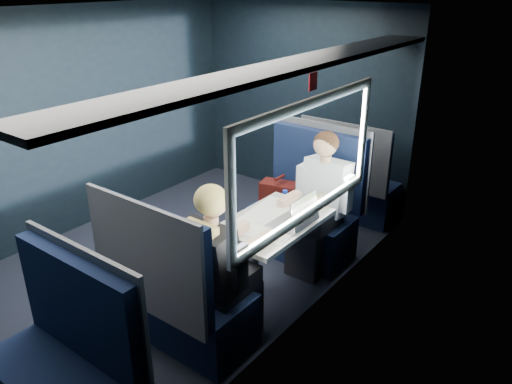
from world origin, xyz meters
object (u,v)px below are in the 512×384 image
Objects in this scene: table at (269,228)px; seat_bay_near at (304,211)px; seat_bay_far at (178,297)px; woman at (218,261)px; seat_row_front at (349,184)px; seat_row_back at (66,372)px; cup at (317,205)px; bottle_small at (307,208)px; man at (320,196)px; laptop at (297,217)px.

table is 0.92m from seat_bay_near.
seat_bay_far is 0.43m from woman.
seat_bay_near is at bearing -90.77° from seat_row_front.
seat_bay_near is 0.95× the size of woman.
woman reaches higher than seat_row_back.
table is 12.01× the size of cup.
seat_row_back is 0.88× the size of woman.
table is at bearing -84.20° from seat_row_front.
woman is at bearing -99.64° from bottle_small.
seat_bay_near is 1.63m from woman.
seat_bay_near reaches higher than table.
seat_row_front is at bearing 95.80° from table.
laptop is at bearing -75.54° from man.
cup is (0.21, 0.40, 0.12)m from table.
seat_row_front is at bearing 105.58° from cup.
seat_bay_far reaches higher than cup.
table is 1.82m from seat_row_back.
laptop is 0.35m from cup.
table is 2.85× the size of laptop.
laptop is (0.42, 0.93, 0.40)m from seat_bay_far.
bottle_small is (0.41, 1.08, 0.41)m from seat_bay_far.
cup is at bearing 72.93° from seat_bay_far.
man is at bearing 104.46° from laptop.
seat_bay_near reaches higher than cup.
man reaches higher than table.
seat_row_front is at bearing 102.83° from man.
cup is at bearing 79.91° from seat_row_back.
man reaches higher than seat_bay_near.
woman is at bearing -97.25° from cup.
cup is (-0.02, 0.19, -0.05)m from bottle_small.
seat_row_back is (0.01, -2.66, -0.01)m from seat_bay_near.
seat_row_back is (-0.18, -1.80, -0.25)m from table.
laptop is (0.42, 1.85, 0.40)m from seat_row_back.
seat_bay_far is 1.23m from bottle_small.
seat_bay_near is 15.14× the size of cup.
woman is (0.26, -1.58, 0.30)m from seat_bay_near.
seat_bay_far is 0.95× the size of man.
seat_row_front is (0.01, 0.93, -0.01)m from seat_bay_near.
table is 5.02× the size of bottle_small.
table is 0.46m from cup.
woman is (0.00, -1.41, 0.01)m from man.
seat_row_back reaches higher than laptop.
man is at bearing -77.17° from seat_row_front.
bottle_small is at bearing -85.31° from cup.
seat_bay_near is 0.95× the size of man.
seat_row_back is 13.94× the size of cup.
man is at bearing 84.48° from table.
seat_row_front is 0.88× the size of woman.
bottle_small is 0.19m from cup.
laptop is at bearing 12.32° from table.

